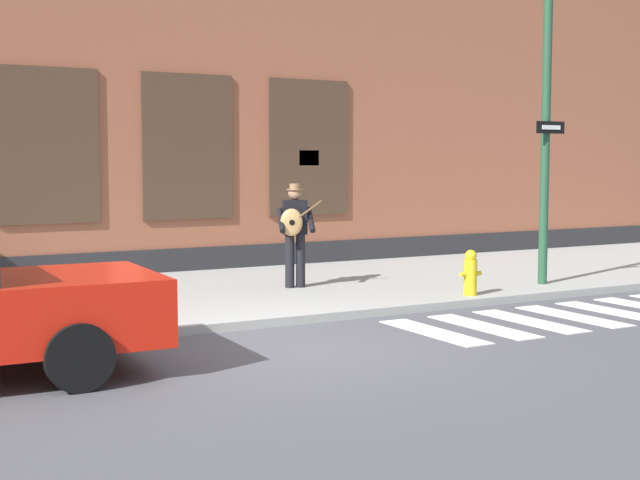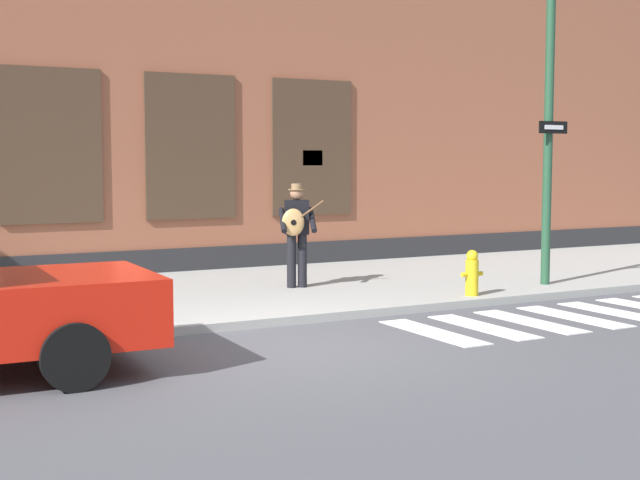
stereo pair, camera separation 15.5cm
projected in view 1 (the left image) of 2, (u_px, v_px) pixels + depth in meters
The scene contains 7 objects.
ground_plane at pixel (285, 347), 10.39m from camera, with size 160.00×160.00×0.00m, color #4C4C51.
sidewalk at pixel (172, 298), 13.76m from camera, with size 28.00×5.34×0.12m.
building_backdrop at pixel (89, 68), 17.48m from camera, with size 28.00×4.06×8.01m.
crosswalk at pixel (572, 316), 12.45m from camera, with size 5.20×1.90×0.01m.
busker at pixel (295, 229), 14.38m from camera, with size 0.72×0.67×1.69m.
traffic_light at pixel (601, 67), 13.61m from camera, with size 0.60×3.06×5.01m.
fire_hydrant at pixel (471, 273), 13.61m from camera, with size 0.38×0.20×0.70m.
Camera 1 is at (-4.59, -9.16, 2.17)m, focal length 50.00 mm.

